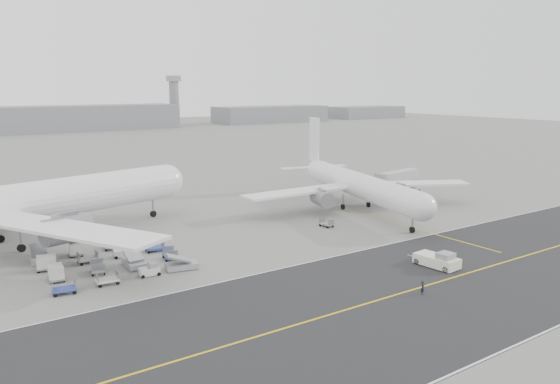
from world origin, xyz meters
TOP-DOWN VIEW (x-y plane):
  - ground at (0.00, 0.00)m, footprint 700.00×700.00m
  - taxiway at (5.02, -17.98)m, footprint 220.00×59.00m
  - horizon_buildings at (30.00, 260.00)m, footprint 520.00×28.00m
  - control_tower at (100.00, 265.00)m, footprint 7.00×7.00m
  - airliner_a at (-30.33, 30.36)m, footprint 65.14×63.66m
  - airliner_b at (32.53, 20.15)m, footprint 48.61×49.73m
  - pushback_tug at (16.79, -13.88)m, footprint 3.49×8.16m
  - jet_bridge at (50.19, 25.51)m, footprint 15.32×5.37m
  - gse_cluster at (-20.57, 12.66)m, footprint 26.24×25.48m
  - stray_dolly at (18.01, 12.07)m, footprint 1.75×2.60m
  - ground_crew_a at (7.01, -19.71)m, footprint 0.72×0.57m

SIDE VIEW (x-z plane):
  - ground at x=0.00m, z-range 0.00..0.00m
  - horizon_buildings at x=30.00m, z-range -14.00..14.00m
  - gse_cluster at x=-20.57m, z-range -1.08..1.08m
  - stray_dolly at x=18.01m, z-range -0.76..0.76m
  - taxiway at x=5.02m, z-range -0.01..0.03m
  - ground_crew_a at x=7.01m, z-range 0.00..1.74m
  - pushback_tug at x=16.79m, z-range -0.21..2.10m
  - jet_bridge at x=50.19m, z-range 1.13..6.84m
  - airliner_b at x=32.53m, z-range -3.70..13.78m
  - airliner_a at x=-30.33m, z-range -4.86..18.02m
  - control_tower at x=100.00m, z-range 0.63..31.88m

